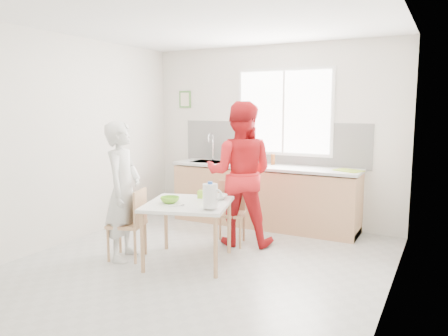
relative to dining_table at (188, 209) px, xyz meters
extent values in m
plane|color=#B7B7B2|center=(0.16, -0.10, -0.63)|extent=(4.50, 4.50, 0.00)
plane|color=silver|center=(0.16, 2.15, 0.72)|extent=(4.00, 0.00, 4.00)
plane|color=silver|center=(0.16, -2.35, 0.72)|extent=(4.00, 0.00, 4.00)
plane|color=silver|center=(-1.84, -0.10, 0.72)|extent=(0.00, 4.50, 4.50)
plane|color=silver|center=(2.16, -0.10, 0.72)|extent=(0.00, 4.50, 4.50)
plane|color=white|center=(0.16, -0.10, 2.07)|extent=(4.50, 4.50, 0.00)
cube|color=white|center=(0.36, 2.14, 1.07)|extent=(1.50, 0.03, 1.30)
cube|color=white|center=(0.36, 2.12, 1.07)|extent=(1.40, 0.02, 1.20)
cube|color=white|center=(0.36, 2.11, 1.07)|extent=(0.03, 0.03, 1.20)
cube|color=white|center=(0.16, 2.14, 0.59)|extent=(3.00, 0.02, 0.65)
cube|color=#4F8B3F|center=(-1.39, 2.14, 1.27)|extent=(0.22, 0.02, 0.28)
cube|color=beige|center=(-1.39, 2.13, 1.27)|extent=(0.16, 0.01, 0.22)
cube|color=tan|center=(0.16, 1.85, -0.20)|extent=(2.80, 0.60, 0.86)
cube|color=#3F3326|center=(0.16, 1.85, -0.58)|extent=(2.80, 0.54, 0.10)
cube|color=silver|center=(0.16, 1.85, 0.27)|extent=(2.84, 0.64, 0.04)
cube|color=#A5A5AA|center=(-0.79, 1.85, 0.27)|extent=(0.50, 0.40, 0.03)
cylinder|color=silver|center=(-0.79, 2.01, 0.47)|extent=(0.02, 0.02, 0.36)
torus|color=silver|center=(-0.79, 1.94, 0.65)|extent=(0.02, 0.18, 0.18)
cube|color=white|center=(0.00, 0.00, 0.05)|extent=(1.14, 1.14, 0.04)
cylinder|color=tan|center=(-0.27, -0.50, -0.31)|extent=(0.05, 0.05, 0.65)
cylinder|color=tan|center=(-0.50, 0.27, -0.31)|extent=(0.05, 0.05, 0.65)
cylinder|color=tan|center=(0.50, -0.27, -0.31)|extent=(0.05, 0.05, 0.65)
cylinder|color=tan|center=(0.27, 0.50, -0.31)|extent=(0.05, 0.05, 0.65)
cube|color=tan|center=(-0.72, -0.22, -0.22)|extent=(0.48, 0.48, 0.04)
cube|color=tan|center=(-0.55, -0.17, 0.00)|extent=(0.13, 0.36, 0.40)
cylinder|color=tan|center=(-0.92, -0.11, -0.44)|extent=(0.03, 0.03, 0.39)
cylinder|color=tan|center=(-0.83, -0.42, -0.44)|extent=(0.03, 0.03, 0.39)
cylinder|color=tan|center=(-0.61, -0.01, -0.44)|extent=(0.03, 0.03, 0.39)
cylinder|color=tan|center=(-0.51, -0.33, -0.44)|extent=(0.03, 0.03, 0.39)
cube|color=tan|center=(0.12, 0.82, -0.23)|extent=(0.47, 0.47, 0.04)
cube|color=tan|center=(0.07, 0.98, -0.01)|extent=(0.35, 0.13, 0.39)
cylinder|color=tan|center=(0.01, 0.62, -0.44)|extent=(0.03, 0.03, 0.39)
cylinder|color=tan|center=(0.32, 0.71, -0.44)|extent=(0.03, 0.03, 0.39)
cylinder|color=tan|center=(-0.08, 0.93, -0.44)|extent=(0.03, 0.03, 0.39)
cylinder|color=tan|center=(0.23, 1.02, -0.44)|extent=(0.03, 0.03, 0.39)
imported|color=silver|center=(-0.75, -0.23, 0.18)|extent=(0.54, 0.68, 1.62)
imported|color=red|center=(0.22, 0.91, 0.29)|extent=(1.06, 0.93, 1.85)
imported|color=#75C12C|center=(-0.18, -0.11, 0.11)|extent=(0.27, 0.27, 0.07)
imported|color=silver|center=(0.22, 0.33, 0.10)|extent=(0.26, 0.26, 0.05)
cylinder|color=white|center=(0.39, -0.18, 0.22)|extent=(0.16, 0.16, 0.25)
cylinder|color=blue|center=(0.39, -0.18, 0.36)|extent=(0.05, 0.05, 0.03)
torus|color=white|center=(0.47, -0.18, 0.24)|extent=(0.12, 0.06, 0.12)
cube|color=#98D731|center=(0.01, 0.30, 0.12)|extent=(0.12, 0.12, 0.09)
cylinder|color=#A5A5AA|center=(-0.01, -0.23, 0.08)|extent=(0.14, 0.11, 0.01)
cube|color=#A0C22C|center=(1.40, 1.84, 0.29)|extent=(0.42, 0.37, 0.01)
cylinder|color=black|center=(-0.10, 1.92, 0.45)|extent=(0.07, 0.07, 0.32)
cylinder|color=black|center=(-0.03, 1.94, 0.44)|extent=(0.07, 0.07, 0.30)
cylinder|color=brown|center=(0.26, 1.97, 0.37)|extent=(0.06, 0.06, 0.16)
imported|color=#999999|center=(-0.53, 1.93, 0.37)|extent=(0.10, 0.10, 0.17)
camera|label=1|loc=(2.60, -4.11, 1.16)|focal=35.00mm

